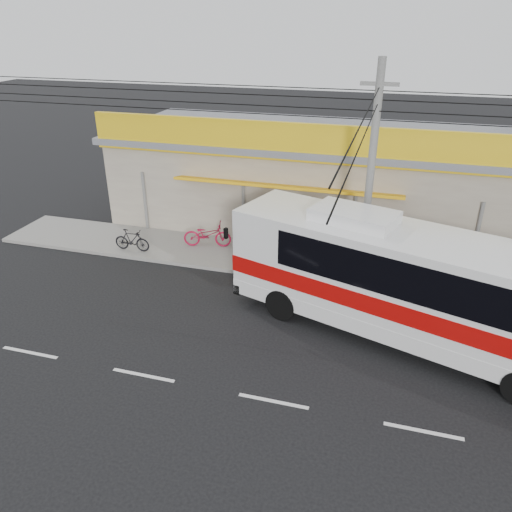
% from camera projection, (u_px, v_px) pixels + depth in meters
% --- Properties ---
extents(ground, '(120.00, 120.00, 0.00)m').
position_uv_depth(ground, '(293.00, 349.00, 16.04)').
color(ground, black).
rests_on(ground, ground).
extents(sidewalk, '(30.00, 3.20, 0.15)m').
position_uv_depth(sidewalk, '(323.00, 266.00, 21.19)').
color(sidewalk, gray).
rests_on(sidewalk, ground).
extents(lane_markings, '(50.00, 0.12, 0.01)m').
position_uv_depth(lane_markings, '(273.00, 401.00, 13.88)').
color(lane_markings, silver).
rests_on(lane_markings, ground).
extents(storefront_building, '(22.60, 9.20, 5.70)m').
position_uv_depth(storefront_building, '(343.00, 178.00, 25.00)').
color(storefront_building, gray).
rests_on(storefront_building, ground).
extents(coach_bus, '(13.47, 6.76, 4.09)m').
position_uv_depth(coach_bus, '(439.00, 288.00, 15.21)').
color(coach_bus, silver).
rests_on(coach_bus, ground).
extents(motorbike_red, '(2.28, 1.22, 1.14)m').
position_uv_depth(motorbike_red, '(207.00, 235.00, 22.56)').
color(motorbike_red, maroon).
rests_on(motorbike_red, sidewalk).
extents(motorbike_dark, '(1.67, 0.49, 1.00)m').
position_uv_depth(motorbike_dark, '(132.00, 240.00, 22.18)').
color(motorbike_dark, black).
rests_on(motorbike_dark, sidewalk).
extents(utility_pole, '(34.00, 14.00, 8.50)m').
position_uv_depth(utility_pole, '(378.00, 104.00, 16.62)').
color(utility_pole, '#5D5D5B').
rests_on(utility_pole, ground).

